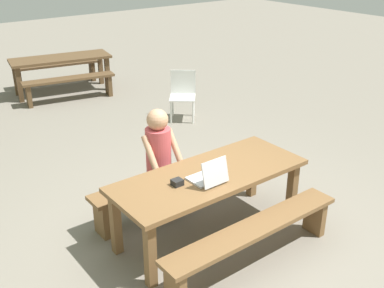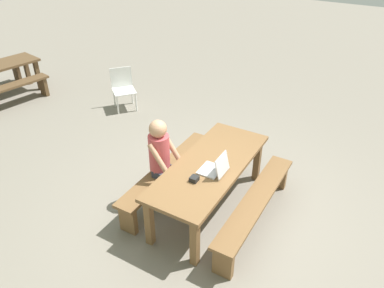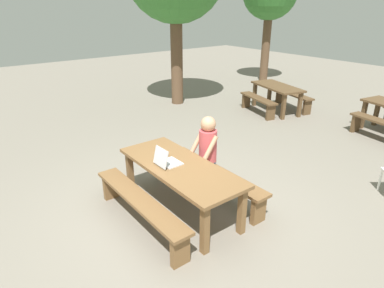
% 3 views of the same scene
% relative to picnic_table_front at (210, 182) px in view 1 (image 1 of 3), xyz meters
% --- Properties ---
extents(ground_plane, '(30.00, 30.00, 0.00)m').
position_rel_picnic_table_front_xyz_m(ground_plane, '(0.00, 0.00, -0.64)').
color(ground_plane, gray).
extents(picnic_table_front, '(2.10, 0.84, 0.74)m').
position_rel_picnic_table_front_xyz_m(picnic_table_front, '(0.00, 0.00, 0.00)').
color(picnic_table_front, brown).
rests_on(picnic_table_front, ground).
extents(bench_near, '(2.06, 0.30, 0.45)m').
position_rel_picnic_table_front_xyz_m(bench_near, '(0.00, -0.68, -0.29)').
color(bench_near, brown).
rests_on(bench_near, ground).
extents(bench_far, '(2.06, 0.30, 0.45)m').
position_rel_picnic_table_front_xyz_m(bench_far, '(0.00, 0.68, -0.29)').
color(bench_far, brown).
rests_on(bench_far, ground).
extents(laptop, '(0.31, 0.33, 0.27)m').
position_rel_picnic_table_front_xyz_m(laptop, '(-0.13, -0.14, 0.17)').
color(laptop, silver).
rests_on(laptop, picnic_table_front).
extents(small_pouch, '(0.10, 0.09, 0.06)m').
position_rel_picnic_table_front_xyz_m(small_pouch, '(-0.41, -0.00, 0.13)').
color(small_pouch, black).
rests_on(small_pouch, picnic_table_front).
extents(person_seated, '(0.39, 0.40, 1.28)m').
position_rel_picnic_table_front_xyz_m(person_seated, '(-0.18, 0.64, 0.12)').
color(person_seated, '#333847').
rests_on(person_seated, ground).
extents(plastic_chair, '(0.62, 0.62, 0.83)m').
position_rel_picnic_table_front_xyz_m(plastic_chair, '(1.88, 3.02, -0.20)').
color(plastic_chair, white).
rests_on(plastic_chair, ground).
extents(picnic_table_mid, '(2.05, 1.05, 0.74)m').
position_rel_picnic_table_front_xyz_m(picnic_table_mid, '(0.79, 5.70, -0.02)').
color(picnic_table_mid, brown).
rests_on(picnic_table_mid, ground).
extents(bench_mid_south, '(1.79, 0.62, 0.46)m').
position_rel_picnic_table_front_xyz_m(bench_mid_south, '(0.68, 5.11, -0.29)').
color(bench_mid_south, brown).
rests_on(bench_mid_south, ground).
extents(bench_mid_north, '(1.79, 0.62, 0.46)m').
position_rel_picnic_table_front_xyz_m(bench_mid_north, '(0.90, 6.30, -0.29)').
color(bench_mid_north, brown).
rests_on(bench_mid_north, ground).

